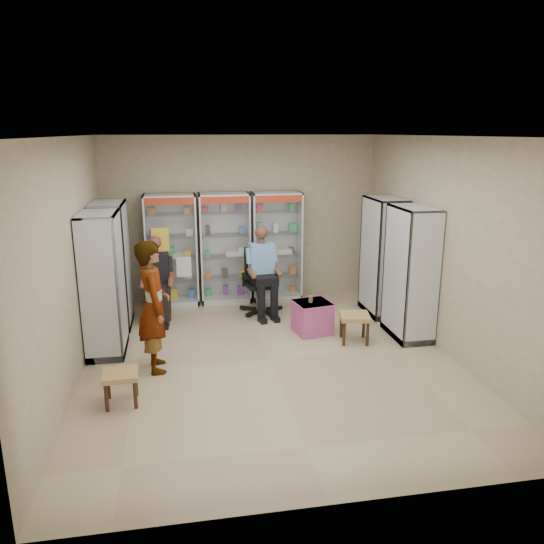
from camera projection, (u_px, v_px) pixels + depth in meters
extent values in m
plane|color=tan|center=(270.00, 360.00, 7.34)|extent=(6.00, 6.00, 0.00)
cube|color=tan|center=(242.00, 218.00, 9.80)|extent=(5.00, 0.02, 3.00)
cube|color=tan|center=(336.00, 340.00, 4.10)|extent=(5.00, 0.02, 3.00)
cube|color=tan|center=(70.00, 262.00, 6.52)|extent=(0.02, 6.00, 3.00)
cube|color=tan|center=(446.00, 247.00, 7.38)|extent=(0.02, 6.00, 3.00)
cube|color=beige|center=(269.00, 136.00, 6.56)|extent=(5.00, 6.00, 0.02)
cube|color=silver|center=(172.00, 250.00, 9.45)|extent=(0.90, 0.50, 2.00)
cube|color=#B8BBC0|center=(225.00, 248.00, 9.62)|extent=(0.90, 0.50, 2.00)
cube|color=silver|center=(276.00, 247.00, 9.78)|extent=(0.90, 0.50, 2.00)
cube|color=#A2A6A9|center=(383.00, 257.00, 8.98)|extent=(0.90, 0.50, 2.00)
cube|color=silver|center=(410.00, 273.00, 7.93)|extent=(0.90, 0.50, 2.00)
cube|color=silver|center=(112.00, 265.00, 8.41)|extent=(0.90, 0.50, 2.00)
cube|color=#A6A9AD|center=(103.00, 284.00, 7.36)|extent=(0.90, 0.50, 2.00)
cube|color=#331C13|center=(158.00, 291.00, 8.85)|extent=(0.42, 0.42, 0.94)
cube|color=black|center=(261.00, 281.00, 9.12)|extent=(0.69, 0.69, 1.13)
cube|color=#BF4C92|center=(312.00, 317.00, 8.26)|extent=(0.60, 0.59, 0.50)
cylinder|color=#592007|center=(311.00, 299.00, 8.18)|extent=(0.07, 0.07, 0.10)
cube|color=#9A6441|center=(354.00, 328.00, 7.92)|extent=(0.50, 0.50, 0.43)
cube|color=#9F8243|center=(121.00, 388.00, 6.11)|extent=(0.41, 0.41, 0.39)
imported|color=gray|center=(154.00, 307.00, 6.83)|extent=(0.49, 0.68, 1.74)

